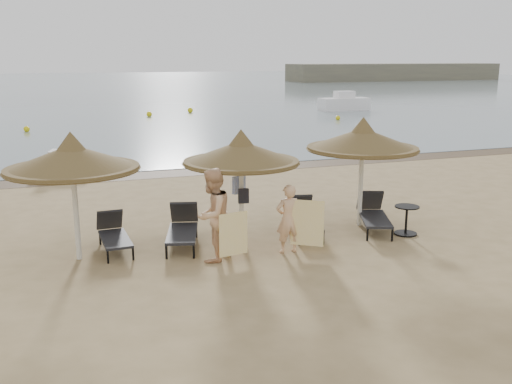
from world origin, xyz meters
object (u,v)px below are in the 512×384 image
lounger_far_right (373,213)px  person_right (288,213)px  lounger_near_right (303,217)px  pedal_boat (66,165)px  palapa_center (241,153)px  lounger_near_left (183,227)px  palapa_left (72,158)px  lounger_far_left (114,233)px  person_left (212,208)px  palapa_right (363,140)px  side_table (406,221)px

lounger_far_right → person_right: 2.96m
lounger_near_right → pedal_boat: pedal_boat is taller
palapa_center → lounger_near_left: 2.20m
lounger_near_left → person_right: (2.06, -1.40, 0.51)m
palapa_left → lounger_far_right: size_ratio=1.38×
lounger_far_left → person_left: size_ratio=0.77×
person_right → pedal_boat: 11.65m
palapa_right → pedal_boat: 11.88m
person_left → pedal_boat: 11.06m
side_table → lounger_far_right: bearing=124.4°
side_table → lounger_near_left: bearing=167.8°
lounger_far_left → side_table: size_ratio=2.48×
pedal_boat → side_table: bearing=-39.8°
lounger_far_left → side_table: lounger_far_left is taller
palapa_left → person_left: (2.71, -1.02, -1.04)m
person_left → person_right: 1.71m
lounger_near_left → person_left: (0.37, -1.31, 0.76)m
side_table → palapa_right: bearing=122.2°
person_left → pedal_boat: person_left is taller
palapa_center → pedal_boat: 10.55m
person_left → person_right: person_left is taller
palapa_right → person_left: bearing=-163.6°
lounger_near_right → lounger_far_right: size_ratio=0.97×
palapa_center → person_right: 1.77m
palapa_right → person_left: 4.56m
lounger_far_right → person_left: (-4.44, -0.89, 0.77)m
palapa_right → side_table: palapa_right is taller
lounger_far_right → side_table: bearing=-33.6°
palapa_center → lounger_near_right: 2.44m
palapa_center → person_left: (-0.95, -0.96, -0.96)m
palapa_left → side_table: palapa_left is taller
lounger_far_left → lounger_near_right: bearing=-6.0°
lounger_far_left → person_right: 3.98m
person_left → pedal_boat: (-2.72, 10.68, -0.82)m
palapa_left → lounger_near_right: size_ratio=1.42×
palapa_left → lounger_far_left: (0.78, 0.47, -1.85)m
lounger_far_left → lounger_far_right: lounger_far_right is taller
lounger_near_right → lounger_far_left: bearing=-170.3°
lounger_far_left → lounger_far_right: (6.36, -0.60, 0.04)m
side_table → lounger_near_right: bearing=155.9°
lounger_far_left → side_table: 6.98m
lounger_near_left → person_right: 2.54m
palapa_center → lounger_near_left: size_ratio=1.31×
palapa_left → lounger_near_left: size_ratio=1.36×
palapa_center → person_left: bearing=-134.9°
lounger_near_left → palapa_center: bearing=0.6°
palapa_center → lounger_near_right: palapa_center is taller
palapa_left → person_right: size_ratio=1.55×
palapa_left → pedal_boat: bearing=90.0°
person_right → pedal_boat: bearing=-68.2°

